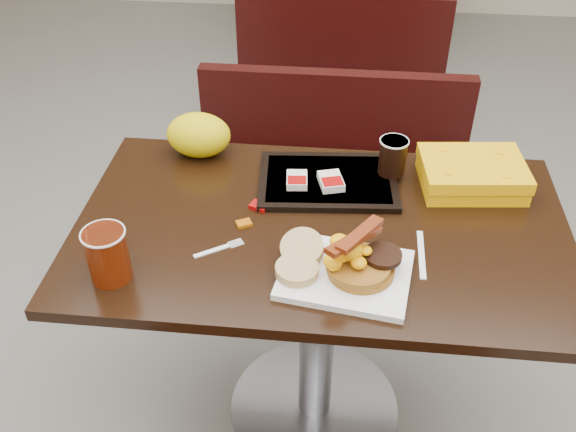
# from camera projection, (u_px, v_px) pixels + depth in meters

# --- Properties ---
(floor) EXTENTS (6.00, 7.00, 0.01)m
(floor) POSITION_uv_depth(u_px,v_px,m) (314.00, 410.00, 2.03)
(floor) COLOR gray
(floor) RESTS_ON ground
(table_near) EXTENTS (1.20, 0.70, 0.75)m
(table_near) POSITION_uv_depth(u_px,v_px,m) (317.00, 329.00, 1.80)
(table_near) COLOR black
(table_near) RESTS_ON floor
(bench_near_n) EXTENTS (1.00, 0.46, 0.72)m
(bench_near_n) POSITION_uv_depth(u_px,v_px,m) (330.00, 188.00, 2.36)
(bench_near_n) COLOR black
(bench_near_n) RESTS_ON floor
(table_far) EXTENTS (1.20, 0.70, 0.75)m
(table_far) POSITION_uv_depth(u_px,v_px,m) (346.00, 1.00, 3.84)
(table_far) COLOR black
(table_far) RESTS_ON floor
(bench_far_s) EXTENTS (1.00, 0.46, 0.72)m
(bench_far_s) POSITION_uv_depth(u_px,v_px,m) (342.00, 52.00, 3.30)
(bench_far_s) COLOR black
(bench_far_s) RESTS_ON floor
(platter) EXTENTS (0.31, 0.26, 0.02)m
(platter) POSITION_uv_depth(u_px,v_px,m) (345.00, 275.00, 1.42)
(platter) COLOR white
(platter) RESTS_ON table_near
(pancake_stack) EXTENTS (0.18, 0.18, 0.03)m
(pancake_stack) POSITION_uv_depth(u_px,v_px,m) (361.00, 267.00, 1.41)
(pancake_stack) COLOR #8C6417
(pancake_stack) RESTS_ON platter
(sausage_patty) EXTENTS (0.08, 0.08, 0.01)m
(sausage_patty) POSITION_uv_depth(u_px,v_px,m) (383.00, 255.00, 1.40)
(sausage_patty) COLOR black
(sausage_patty) RESTS_ON pancake_stack
(scrambled_eggs) EXTENTS (0.10, 0.09, 0.05)m
(scrambled_eggs) POSITION_uv_depth(u_px,v_px,m) (350.00, 251.00, 1.38)
(scrambled_eggs) COLOR #F09B04
(scrambled_eggs) RESTS_ON pancake_stack
(bacon_strips) EXTENTS (0.16, 0.17, 0.01)m
(bacon_strips) POSITION_uv_depth(u_px,v_px,m) (354.00, 239.00, 1.37)
(bacon_strips) COLOR #4A1505
(bacon_strips) RESTS_ON scrambled_eggs
(muffin_bottom) EXTENTS (0.11, 0.11, 0.02)m
(muffin_bottom) POSITION_uv_depth(u_px,v_px,m) (297.00, 270.00, 1.40)
(muffin_bottom) COLOR tan
(muffin_bottom) RESTS_ON platter
(muffin_top) EXTENTS (0.12, 0.12, 0.06)m
(muffin_top) POSITION_uv_depth(u_px,v_px,m) (302.00, 248.00, 1.44)
(muffin_top) COLOR tan
(muffin_top) RESTS_ON platter
(coffee_cup_near) EXTENTS (0.10, 0.10, 0.13)m
(coffee_cup_near) POSITION_uv_depth(u_px,v_px,m) (108.00, 255.00, 1.39)
(coffee_cup_near) COLOR #872704
(coffee_cup_near) RESTS_ON table_near
(fork) EXTENTS (0.11, 0.09, 0.00)m
(fork) POSITION_uv_depth(u_px,v_px,m) (212.00, 251.00, 1.49)
(fork) COLOR white
(fork) RESTS_ON table_near
(knife) EXTENTS (0.02, 0.17, 0.00)m
(knife) POSITION_uv_depth(u_px,v_px,m) (421.00, 254.00, 1.48)
(knife) COLOR white
(knife) RESTS_ON table_near
(condiment_syrup) EXTENTS (0.04, 0.04, 0.01)m
(condiment_syrup) POSITION_uv_depth(u_px,v_px,m) (244.00, 224.00, 1.57)
(condiment_syrup) COLOR #A04E06
(condiment_syrup) RESTS_ON table_near
(condiment_ketchup) EXTENTS (0.05, 0.05, 0.01)m
(condiment_ketchup) POSITION_uv_depth(u_px,v_px,m) (259.00, 206.00, 1.62)
(condiment_ketchup) COLOR #8C0504
(condiment_ketchup) RESTS_ON table_near
(tray) EXTENTS (0.38, 0.28, 0.02)m
(tray) POSITION_uv_depth(u_px,v_px,m) (328.00, 181.00, 1.70)
(tray) COLOR black
(tray) RESTS_ON table_near
(hashbrown_sleeve_left) EXTENTS (0.06, 0.08, 0.02)m
(hashbrown_sleeve_left) POSITION_uv_depth(u_px,v_px,m) (297.00, 180.00, 1.67)
(hashbrown_sleeve_left) COLOR silver
(hashbrown_sleeve_left) RESTS_ON tray
(hashbrown_sleeve_right) EXTENTS (0.08, 0.09, 0.02)m
(hashbrown_sleeve_right) POSITION_uv_depth(u_px,v_px,m) (331.00, 181.00, 1.67)
(hashbrown_sleeve_right) COLOR silver
(hashbrown_sleeve_right) RESTS_ON tray
(coffee_cup_far) EXTENTS (0.08, 0.08, 0.10)m
(coffee_cup_far) POSITION_uv_depth(u_px,v_px,m) (393.00, 157.00, 1.69)
(coffee_cup_far) COLOR black
(coffee_cup_far) RESTS_ON tray
(clamshell) EXTENTS (0.28, 0.22, 0.07)m
(clamshell) POSITION_uv_depth(u_px,v_px,m) (472.00, 174.00, 1.68)
(clamshell) COLOR #F2A704
(clamshell) RESTS_ON table_near
(paper_bag) EXTENTS (0.21, 0.18, 0.12)m
(paper_bag) POSITION_uv_depth(u_px,v_px,m) (199.00, 135.00, 1.78)
(paper_bag) COLOR yellow
(paper_bag) RESTS_ON table_near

